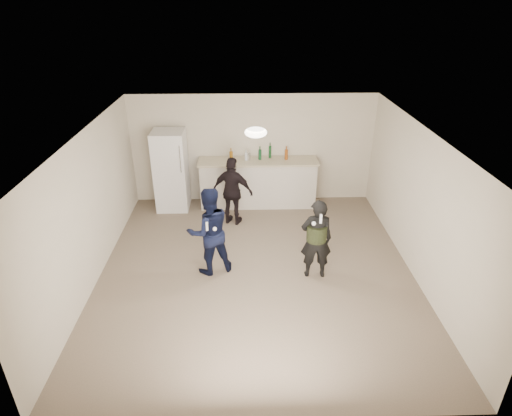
{
  "coord_description": "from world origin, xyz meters",
  "views": [
    {
      "loc": [
        -0.18,
        -6.32,
        4.44
      ],
      "look_at": [
        0.0,
        0.2,
        1.15
      ],
      "focal_mm": 30.0,
      "sensor_mm": 36.0,
      "label": 1
    }
  ],
  "objects_px": {
    "fridge": "(171,171)",
    "man": "(209,231)",
    "counter": "(258,184)",
    "spectator": "(233,191)",
    "shaker": "(248,156)",
    "woman": "(316,239)"
  },
  "relations": [
    {
      "from": "spectator",
      "to": "shaker",
      "type": "bearing_deg",
      "value": -90.48
    },
    {
      "from": "spectator",
      "to": "counter",
      "type": "bearing_deg",
      "value": -102.54
    },
    {
      "from": "shaker",
      "to": "woman",
      "type": "distance_m",
      "value": 3.11
    },
    {
      "from": "woman",
      "to": "counter",
      "type": "bearing_deg",
      "value": -71.19
    },
    {
      "from": "spectator",
      "to": "fridge",
      "type": "bearing_deg",
      "value": -10.52
    },
    {
      "from": "fridge",
      "to": "woman",
      "type": "distance_m",
      "value": 3.96
    },
    {
      "from": "fridge",
      "to": "man",
      "type": "distance_m",
      "value": 2.76
    },
    {
      "from": "man",
      "to": "fridge",
      "type": "bearing_deg",
      "value": -88.57
    },
    {
      "from": "counter",
      "to": "spectator",
      "type": "distance_m",
      "value": 1.06
    },
    {
      "from": "counter",
      "to": "fridge",
      "type": "distance_m",
      "value": 1.98
    },
    {
      "from": "fridge",
      "to": "shaker",
      "type": "xyz_separation_m",
      "value": [
        1.73,
        0.12,
        0.28
      ]
    },
    {
      "from": "counter",
      "to": "woman",
      "type": "bearing_deg",
      "value": -72.48
    },
    {
      "from": "counter",
      "to": "shaker",
      "type": "bearing_deg",
      "value": 167.21
    },
    {
      "from": "fridge",
      "to": "shaker",
      "type": "height_order",
      "value": "fridge"
    },
    {
      "from": "man",
      "to": "counter",
      "type": "bearing_deg",
      "value": -129.64
    },
    {
      "from": "fridge",
      "to": "man",
      "type": "xyz_separation_m",
      "value": [
        1.02,
        -2.56,
        -0.1
      ]
    },
    {
      "from": "shaker",
      "to": "man",
      "type": "bearing_deg",
      "value": -104.85
    },
    {
      "from": "fridge",
      "to": "counter",
      "type": "bearing_deg",
      "value": 2.06
    },
    {
      "from": "man",
      "to": "spectator",
      "type": "bearing_deg",
      "value": -122.16
    },
    {
      "from": "man",
      "to": "spectator",
      "type": "distance_m",
      "value": 1.79
    },
    {
      "from": "spectator",
      "to": "man",
      "type": "bearing_deg",
      "value": 97.87
    },
    {
      "from": "shaker",
      "to": "woman",
      "type": "bearing_deg",
      "value": -68.96
    }
  ]
}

